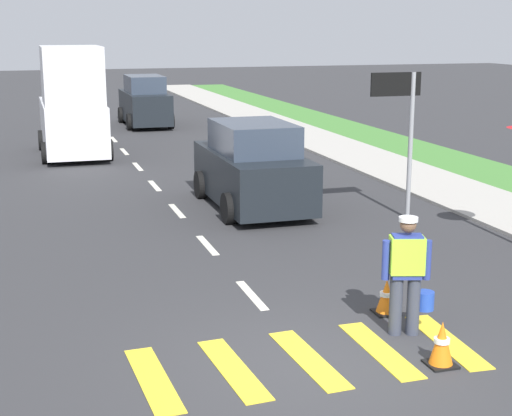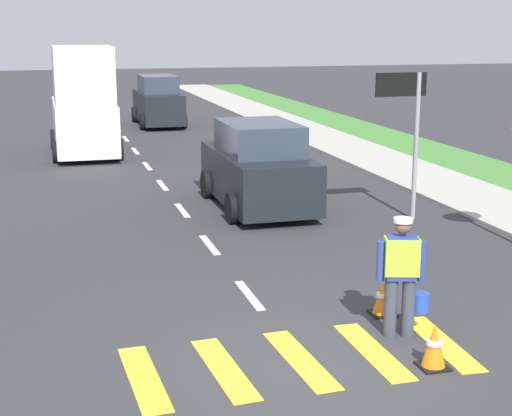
{
  "view_description": "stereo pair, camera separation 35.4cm",
  "coord_description": "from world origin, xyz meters",
  "px_view_note": "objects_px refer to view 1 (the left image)",
  "views": [
    {
      "loc": [
        -3.34,
        -8.47,
        4.17
      ],
      "look_at": [
        0.47,
        3.99,
        1.1
      ],
      "focal_mm": 54.57,
      "sensor_mm": 36.0,
      "label": 1
    },
    {
      "loc": [
        -3.0,
        -8.56,
        4.17
      ],
      "look_at": [
        0.47,
        3.99,
        1.1
      ],
      "focal_mm": 54.57,
      "sensor_mm": 36.0,
      "label": 2
    }
  ],
  "objects_px": {
    "car_outgoing_ahead": "(253,168)",
    "traffic_cone_near": "(442,344)",
    "traffic_cone_far": "(386,297)",
    "lane_direction_sign": "(402,110)",
    "delivery_truck": "(72,107)",
    "car_outgoing_far": "(145,103)",
    "road_worker": "(408,270)"
  },
  "relations": [
    {
      "from": "lane_direction_sign",
      "to": "car_outgoing_ahead",
      "type": "xyz_separation_m",
      "value": [
        -2.75,
        1.97,
        -1.47
      ]
    },
    {
      "from": "traffic_cone_near",
      "to": "car_outgoing_ahead",
      "type": "bearing_deg",
      "value": 88.45
    },
    {
      "from": "car_outgoing_ahead",
      "to": "car_outgoing_far",
      "type": "height_order",
      "value": "car_outgoing_far"
    },
    {
      "from": "car_outgoing_ahead",
      "to": "traffic_cone_near",
      "type": "bearing_deg",
      "value": -91.55
    },
    {
      "from": "delivery_truck",
      "to": "traffic_cone_near",
      "type": "bearing_deg",
      "value": -79.8
    },
    {
      "from": "road_worker",
      "to": "delivery_truck",
      "type": "bearing_deg",
      "value": 101.03
    },
    {
      "from": "lane_direction_sign",
      "to": "delivery_truck",
      "type": "bearing_deg",
      "value": 120.04
    },
    {
      "from": "lane_direction_sign",
      "to": "traffic_cone_near",
      "type": "distance_m",
      "value": 7.94
    },
    {
      "from": "traffic_cone_near",
      "to": "car_outgoing_ahead",
      "type": "xyz_separation_m",
      "value": [
        0.24,
        9.01,
        0.65
      ]
    },
    {
      "from": "car_outgoing_ahead",
      "to": "car_outgoing_far",
      "type": "relative_size",
      "value": 1.0
    },
    {
      "from": "road_worker",
      "to": "lane_direction_sign",
      "type": "relative_size",
      "value": 0.52
    },
    {
      "from": "car_outgoing_far",
      "to": "road_worker",
      "type": "bearing_deg",
      "value": -90.53
    },
    {
      "from": "road_worker",
      "to": "car_outgoing_far",
      "type": "distance_m",
      "value": 23.87
    },
    {
      "from": "traffic_cone_far",
      "to": "car_outgoing_far",
      "type": "relative_size",
      "value": 0.12
    },
    {
      "from": "traffic_cone_near",
      "to": "car_outgoing_far",
      "type": "height_order",
      "value": "car_outgoing_far"
    },
    {
      "from": "lane_direction_sign",
      "to": "car_outgoing_ahead",
      "type": "distance_m",
      "value": 3.68
    },
    {
      "from": "lane_direction_sign",
      "to": "delivery_truck",
      "type": "xyz_separation_m",
      "value": [
        -6.18,
        10.69,
        -0.8
      ]
    },
    {
      "from": "car_outgoing_ahead",
      "to": "lane_direction_sign",
      "type": "bearing_deg",
      "value": -35.59
    },
    {
      "from": "traffic_cone_far",
      "to": "car_outgoing_ahead",
      "type": "xyz_separation_m",
      "value": [
        0.09,
        7.15,
        0.68
      ]
    },
    {
      "from": "delivery_truck",
      "to": "traffic_cone_far",
      "type": "bearing_deg",
      "value": -78.09
    },
    {
      "from": "traffic_cone_far",
      "to": "delivery_truck",
      "type": "bearing_deg",
      "value": 101.91
    },
    {
      "from": "traffic_cone_far",
      "to": "road_worker",
      "type": "bearing_deg",
      "value": -97.18
    },
    {
      "from": "car_outgoing_far",
      "to": "lane_direction_sign",
      "type": "bearing_deg",
      "value": -81.38
    },
    {
      "from": "traffic_cone_near",
      "to": "car_outgoing_ahead",
      "type": "distance_m",
      "value": 9.04
    },
    {
      "from": "traffic_cone_far",
      "to": "car_outgoing_far",
      "type": "height_order",
      "value": "car_outgoing_far"
    },
    {
      "from": "lane_direction_sign",
      "to": "traffic_cone_far",
      "type": "bearing_deg",
      "value": -118.64
    },
    {
      "from": "delivery_truck",
      "to": "car_outgoing_far",
      "type": "height_order",
      "value": "delivery_truck"
    },
    {
      "from": "lane_direction_sign",
      "to": "car_outgoing_ahead",
      "type": "relative_size",
      "value": 0.75
    },
    {
      "from": "traffic_cone_near",
      "to": "car_outgoing_far",
      "type": "xyz_separation_m",
      "value": [
        0.28,
        24.93,
        0.69
      ]
    },
    {
      "from": "traffic_cone_near",
      "to": "car_outgoing_far",
      "type": "bearing_deg",
      "value": 89.35
    },
    {
      "from": "delivery_truck",
      "to": "car_outgoing_ahead",
      "type": "distance_m",
      "value": 9.4
    },
    {
      "from": "traffic_cone_far",
      "to": "lane_direction_sign",
      "type": "bearing_deg",
      "value": 61.36
    }
  ]
}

